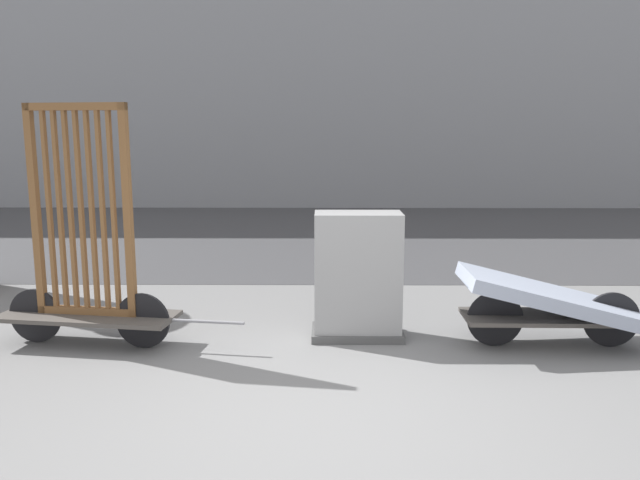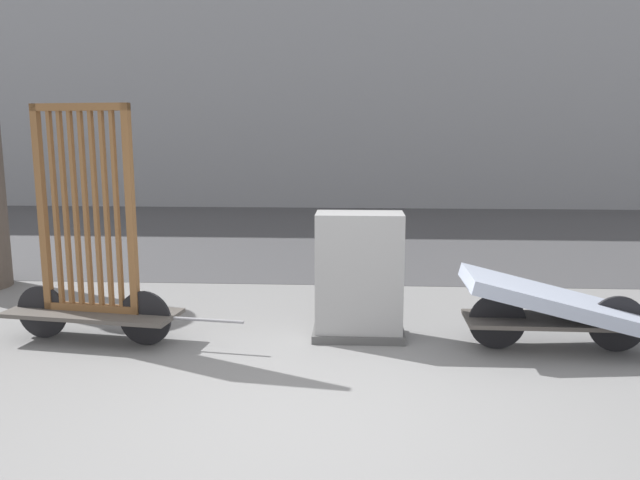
{
  "view_description": "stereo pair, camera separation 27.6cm",
  "coord_description": "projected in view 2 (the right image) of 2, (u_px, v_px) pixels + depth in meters",
  "views": [
    {
      "loc": [
        0.05,
        -4.13,
        2.04
      ],
      "look_at": [
        0.0,
        1.65,
        1.04
      ],
      "focal_mm": 35.0,
      "sensor_mm": 36.0,
      "label": 1
    },
    {
      "loc": [
        0.32,
        -4.12,
        2.04
      ],
      "look_at": [
        0.0,
        1.65,
        1.04
      ],
      "focal_mm": 35.0,
      "sensor_mm": 36.0,
      "label": 2
    }
  ],
  "objects": [
    {
      "name": "bike_cart_with_bedframe",
      "position": [
        90.0,
        265.0,
        6.03
      ],
      "size": [
        2.42,
        0.78,
        2.3
      ],
      "rotation": [
        0.0,
        0.0,
        -0.14
      ],
      "color": "#4C4742",
      "rests_on": "ground_plane"
    },
    {
      "name": "ground_plane",
      "position": [
        307.0,
        424.0,
        4.42
      ],
      "size": [
        60.0,
        60.0,
        0.0
      ],
      "primitive_type": "plane",
      "color": "slate"
    },
    {
      "name": "bike_cart_with_mattress",
      "position": [
        558.0,
        306.0,
        5.84
      ],
      "size": [
        2.44,
        0.83,
        0.75
      ],
      "rotation": [
        0.0,
        0.0,
        -0.02
      ],
      "color": "#4C4742",
      "rests_on": "ground_plane"
    },
    {
      "name": "utility_cabinet",
      "position": [
        359.0,
        280.0,
        6.17
      ],
      "size": [
        0.91,
        0.51,
        1.26
      ],
      "color": "#4C4C4C",
      "rests_on": "ground_plane"
    },
    {
      "name": "road_strip",
      "position": [
        339.0,
        234.0,
        12.63
      ],
      "size": [
        56.0,
        8.6,
        0.01
      ],
      "color": "#424244",
      "rests_on": "ground_plane"
    }
  ]
}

